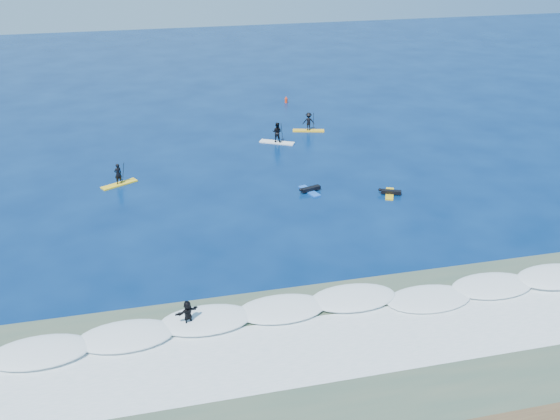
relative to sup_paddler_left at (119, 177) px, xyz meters
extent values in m
plane|color=#031943|center=(11.23, -9.64, -0.62)|extent=(160.00, 160.00, 0.00)
cube|color=#3D5342|center=(11.23, -23.64, -0.62)|extent=(90.00, 13.00, 0.01)
cube|color=white|center=(11.23, -19.64, -0.62)|extent=(40.00, 6.00, 0.30)
cube|color=silver|center=(11.23, -22.64, -0.62)|extent=(34.00, 5.00, 0.02)
cube|color=yellow|center=(0.00, 0.00, -0.58)|extent=(2.85, 1.96, 0.09)
imported|color=black|center=(0.00, 0.00, 0.29)|extent=(0.71, 0.63, 1.64)
cylinder|color=black|center=(0.37, 0.20, 0.23)|extent=(0.34, 0.60, 1.91)
cube|color=black|center=(0.37, 0.20, -0.67)|extent=(0.11, 0.03, 0.28)
cube|color=white|center=(14.03, 6.53, -0.57)|extent=(3.15, 2.25, 0.11)
imported|color=black|center=(14.03, 6.53, 0.39)|extent=(1.11, 1.04, 1.82)
cylinder|color=black|center=(14.44, 6.30, 0.33)|extent=(0.40, 0.66, 2.12)
cube|color=black|center=(14.44, 6.30, -0.68)|extent=(0.13, 0.03, 0.32)
cube|color=yellow|center=(17.73, 9.10, -0.57)|extent=(3.09, 1.53, 0.10)
imported|color=black|center=(17.73, 9.10, 0.34)|extent=(1.25, 0.92, 1.73)
cylinder|color=black|center=(18.16, 8.98, 0.28)|extent=(0.23, 0.68, 2.01)
cube|color=black|center=(18.16, 8.98, -0.67)|extent=(0.12, 0.03, 0.30)
cube|color=yellow|center=(19.59, -6.54, -0.57)|extent=(1.40, 2.21, 0.10)
cube|color=black|center=(19.69, -6.58, -0.40)|extent=(1.52, 0.96, 0.25)
sphere|color=black|center=(18.92, -6.24, -0.30)|extent=(0.25, 0.25, 0.25)
cube|color=blue|center=(13.91, -4.68, -0.57)|extent=(1.22, 2.33, 0.11)
cube|color=black|center=(14.02, -4.65, -0.39)|extent=(1.61, 0.84, 0.26)
sphere|color=black|center=(13.17, -4.90, -0.28)|extent=(0.26, 0.26, 0.26)
cube|color=white|center=(3.32, -19.62, -0.42)|extent=(2.12, 1.31, 0.11)
imported|color=black|center=(3.32, -19.62, 0.33)|extent=(1.34, 0.87, 1.38)
cylinder|color=red|center=(17.97, 18.99, -0.37)|extent=(0.32, 0.32, 0.52)
cone|color=red|center=(17.97, 18.99, 0.02)|extent=(0.23, 0.23, 0.25)
camera|label=1|loc=(1.82, -45.80, 18.50)|focal=40.00mm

